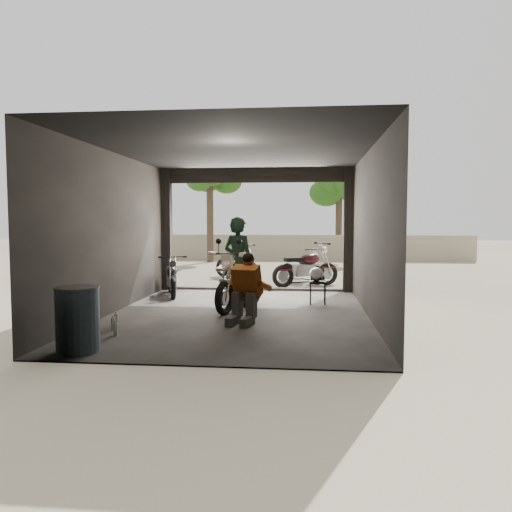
% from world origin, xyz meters
% --- Properties ---
extents(ground, '(80.00, 80.00, 0.00)m').
position_xyz_m(ground, '(0.00, 0.00, 0.00)').
color(ground, '#7A6D56').
rests_on(ground, ground).
extents(garage, '(7.00, 7.13, 3.20)m').
position_xyz_m(garage, '(0.00, 0.55, 1.28)').
color(garage, '#2D2B28').
rests_on(garage, ground).
extents(boundary_wall, '(18.00, 0.30, 1.20)m').
position_xyz_m(boundary_wall, '(0.00, 14.00, 0.60)').
color(boundary_wall, gray).
rests_on(boundary_wall, ground).
extents(tree_left, '(2.20, 2.20, 5.60)m').
position_xyz_m(tree_left, '(-3.00, 12.50, 3.99)').
color(tree_left, '#382B1E').
rests_on(tree_left, ground).
extents(tree_right, '(2.20, 2.20, 5.00)m').
position_xyz_m(tree_right, '(2.80, 14.00, 3.56)').
color(tree_right, '#382B1E').
rests_on(tree_right, ground).
extents(main_bike, '(1.30, 2.00, 1.24)m').
position_xyz_m(main_bike, '(-0.04, 0.59, 0.62)').
color(main_bike, beige).
rests_on(main_bike, ground).
extents(left_bike, '(1.07, 1.62, 1.02)m').
position_xyz_m(left_bike, '(-1.97, 2.33, 0.51)').
color(left_bike, black).
rests_on(left_bike, ground).
extents(outside_bike_a, '(1.71, 1.52, 1.11)m').
position_xyz_m(outside_bike_a, '(-0.93, 6.27, 0.55)').
color(outside_bike_a, black).
rests_on(outside_bike_a, ground).
extents(outside_bike_b, '(1.95, 1.58, 1.23)m').
position_xyz_m(outside_bike_b, '(1.30, 4.41, 0.62)').
color(outside_bike_b, '#3B0E16').
rests_on(outside_bike_b, ground).
extents(outside_bike_c, '(1.57, 1.52, 1.05)m').
position_xyz_m(outside_bike_c, '(1.19, 5.34, 0.52)').
color(outside_bike_c, black).
rests_on(outside_bike_c, ground).
extents(rider, '(0.83, 0.72, 1.93)m').
position_xyz_m(rider, '(-0.13, 0.94, 0.96)').
color(rider, black).
rests_on(rider, ground).
extents(mechanic, '(0.82, 0.98, 1.23)m').
position_xyz_m(mechanic, '(0.23, -0.86, 0.62)').
color(mechanic, '#B45618').
rests_on(mechanic, ground).
extents(stool, '(0.38, 0.38, 0.52)m').
position_xyz_m(stool, '(1.57, 1.38, 0.45)').
color(stool, black).
rests_on(stool, ground).
extents(helmet, '(0.36, 0.37, 0.30)m').
position_xyz_m(helmet, '(1.53, 1.43, 0.67)').
color(helmet, silver).
rests_on(helmet, stool).
extents(oil_drum, '(0.68, 0.68, 0.92)m').
position_xyz_m(oil_drum, '(-1.84, -3.00, 0.46)').
color(oil_drum, '#3E5968').
rests_on(oil_drum, ground).
extents(sign_post, '(0.76, 0.08, 2.27)m').
position_xyz_m(sign_post, '(3.00, 2.58, 1.52)').
color(sign_post, black).
rests_on(sign_post, ground).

